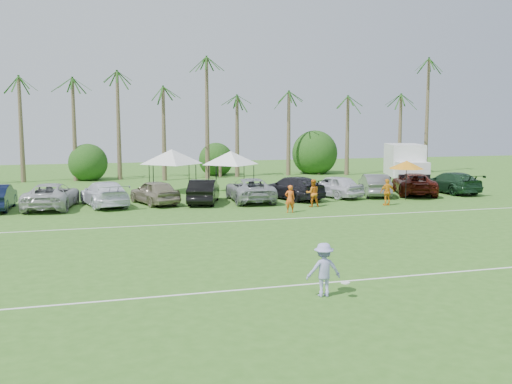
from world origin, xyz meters
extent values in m
plane|color=#36681F|center=(0.00, 0.00, 0.00)|extent=(120.00, 120.00, 0.00)
cube|color=white|center=(0.00, 2.00, 0.01)|extent=(80.00, 0.10, 0.01)
cube|color=white|center=(0.00, 14.00, 0.01)|extent=(80.00, 0.10, 0.01)
cone|color=brown|center=(-12.00, 38.00, 5.00)|extent=(0.44, 0.44, 10.00)
cone|color=brown|center=(-8.00, 38.00, 5.50)|extent=(0.44, 0.44, 11.00)
cone|color=brown|center=(-4.00, 38.00, 4.00)|extent=(0.44, 0.44, 8.00)
cone|color=brown|center=(0.00, 38.00, 4.50)|extent=(0.44, 0.44, 9.00)
cone|color=brown|center=(4.00, 38.00, 5.00)|extent=(0.44, 0.44, 10.00)
cone|color=brown|center=(8.00, 38.00, 5.50)|extent=(0.44, 0.44, 11.00)
cone|color=brown|center=(13.00, 38.00, 4.00)|extent=(0.44, 0.44, 8.00)
cone|color=brown|center=(18.00, 38.00, 4.50)|extent=(0.44, 0.44, 9.00)
cone|color=brown|center=(23.00, 38.00, 5.00)|extent=(0.44, 0.44, 10.00)
cone|color=brown|center=(27.00, 38.00, 5.50)|extent=(0.44, 0.44, 11.00)
cylinder|color=brown|center=(-6.00, 39.00, 0.70)|extent=(0.30, 0.30, 1.40)
sphere|color=#184212|center=(-6.00, 39.00, 1.80)|extent=(4.00, 4.00, 4.00)
cylinder|color=brown|center=(6.00, 39.00, 0.70)|extent=(0.30, 0.30, 1.40)
sphere|color=#184212|center=(6.00, 39.00, 1.80)|extent=(4.00, 4.00, 4.00)
cylinder|color=brown|center=(16.00, 39.00, 0.70)|extent=(0.30, 0.30, 1.40)
sphere|color=#184212|center=(16.00, 39.00, 1.80)|extent=(4.00, 4.00, 4.00)
imported|color=orange|center=(5.27, 15.99, 0.80)|extent=(0.62, 0.45, 1.60)
imported|color=orange|center=(7.38, 17.77, 0.85)|extent=(0.92, 0.77, 1.70)
imported|color=orange|center=(12.06, 16.99, 0.84)|extent=(0.99, 0.44, 1.68)
cube|color=silver|center=(19.02, 26.93, 2.10)|extent=(3.99, 5.30, 2.56)
cube|color=silver|center=(17.92, 23.84, 1.08)|extent=(2.84, 2.53, 2.15)
cube|color=black|center=(17.67, 23.12, 0.77)|extent=(2.32, 1.08, 1.02)
cube|color=#E5590C|center=(20.24, 26.50, 1.64)|extent=(0.57, 1.55, 0.92)
cylinder|color=black|center=(17.03, 24.38, 0.46)|extent=(0.60, 0.97, 0.92)
cylinder|color=black|center=(18.96, 23.69, 0.46)|extent=(0.60, 0.97, 0.92)
cylinder|color=black|center=(18.47, 28.43, 0.46)|extent=(0.60, 0.97, 0.92)
cylinder|color=black|center=(20.40, 27.75, 0.46)|extent=(0.60, 0.97, 0.92)
cylinder|color=black|center=(-1.53, 25.49, 1.07)|extent=(0.06, 0.06, 2.14)
cylinder|color=black|center=(1.48, 25.49, 1.07)|extent=(0.06, 0.06, 2.14)
cylinder|color=black|center=(-1.53, 28.50, 1.07)|extent=(0.06, 0.06, 2.14)
cylinder|color=black|center=(1.48, 28.50, 1.07)|extent=(0.06, 0.06, 2.14)
pyramid|color=silver|center=(-0.02, 26.99, 3.21)|extent=(4.62, 4.62, 1.07)
cylinder|color=black|center=(2.96, 25.48, 1.01)|extent=(0.06, 0.06, 2.01)
cylinder|color=black|center=(5.78, 25.48, 1.01)|extent=(0.06, 0.06, 2.01)
cylinder|color=black|center=(2.96, 28.30, 1.01)|extent=(0.06, 0.06, 2.01)
cylinder|color=black|center=(5.78, 28.30, 1.01)|extent=(0.06, 0.06, 2.01)
pyramid|color=white|center=(4.37, 26.89, 3.02)|extent=(4.35, 4.35, 1.01)
cylinder|color=black|center=(14.47, 18.87, 1.19)|extent=(0.05, 0.05, 2.37)
cone|color=orange|center=(14.47, 18.87, 2.37)|extent=(2.37, 2.37, 0.54)
imported|color=#9C9BDC|center=(0.99, 0.73, 0.81)|extent=(1.09, 0.68, 1.62)
cylinder|color=white|center=(1.53, 0.36, 0.47)|extent=(0.27, 0.27, 0.03)
imported|color=#B7B7B7|center=(-8.02, 21.47, 0.77)|extent=(3.38, 5.89, 1.55)
imported|color=white|center=(-4.95, 21.59, 0.77)|extent=(3.26, 5.67, 1.55)
imported|color=gray|center=(-1.87, 21.57, 0.77)|extent=(3.17, 4.88, 1.55)
imported|color=black|center=(1.21, 21.10, 0.77)|extent=(2.94, 4.96, 1.55)
imported|color=#999CA0|center=(4.29, 21.11, 0.77)|extent=(2.89, 5.70, 1.55)
imported|color=black|center=(7.37, 21.42, 0.77)|extent=(3.63, 5.72, 1.55)
imported|color=silver|center=(10.45, 21.51, 0.77)|extent=(3.23, 4.88, 1.55)
imported|color=slate|center=(13.52, 21.52, 0.77)|extent=(2.92, 4.96, 1.55)
imported|color=#47120B|center=(16.60, 21.37, 0.77)|extent=(4.44, 6.11, 1.55)
imported|color=#193820|center=(19.68, 21.42, 0.77)|extent=(2.34, 5.40, 1.55)
camera|label=1|loc=(-5.51, -14.66, 5.19)|focal=40.00mm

